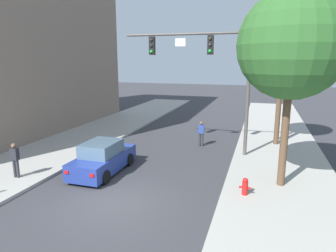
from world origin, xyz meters
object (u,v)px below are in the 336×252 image
object	(u,v)px
pedestrian_crossing_road	(201,132)
street_tree_nearest	(292,46)
fire_hydrant	(245,186)
car_lead_blue	(103,158)
street_tree_second	(283,46)
pedestrian_sidewalk_left_walker	(15,159)
traffic_signal_mast	(211,62)

from	to	relation	value
pedestrian_crossing_road	street_tree_nearest	distance (m)	8.85
fire_hydrant	street_tree_nearest	world-z (taller)	street_tree_nearest
car_lead_blue	fire_hydrant	distance (m)	7.00
car_lead_blue	pedestrian_crossing_road	xyz separation A→B (m)	(3.73, 6.12, 0.19)
fire_hydrant	street_tree_second	distance (m)	10.36
pedestrian_sidewalk_left_walker	fire_hydrant	bearing A→B (deg)	7.08
pedestrian_sidewalk_left_walker	pedestrian_crossing_road	xyz separation A→B (m)	(7.07, 8.27, -0.15)
pedestrian_crossing_road	fire_hydrant	bearing A→B (deg)	-65.36
fire_hydrant	street_tree_second	xyz separation A→B (m)	(1.46, 8.45, 5.81)
pedestrian_crossing_road	street_tree_second	distance (m)	7.29
pedestrian_sidewalk_left_walker	street_tree_second	distance (m)	16.13
street_tree_second	pedestrian_sidewalk_left_walker	bearing A→B (deg)	-140.34
fire_hydrant	pedestrian_crossing_road	bearing A→B (deg)	114.64
traffic_signal_mast	pedestrian_sidewalk_left_walker	distance (m)	11.20
street_tree_nearest	fire_hydrant	bearing A→B (deg)	-133.82
street_tree_second	traffic_signal_mast	bearing A→B (deg)	-142.49
pedestrian_crossing_road	fire_hydrant	xyz separation A→B (m)	(3.21, -6.99, -0.41)
traffic_signal_mast	pedestrian_crossing_road	distance (m)	4.78
traffic_signal_mast	street_tree_second	bearing A→B (deg)	37.51
traffic_signal_mast	fire_hydrant	xyz separation A→B (m)	(2.44, -5.46, -4.87)
traffic_signal_mast	car_lead_blue	world-z (taller)	traffic_signal_mast
pedestrian_sidewalk_left_walker	fire_hydrant	world-z (taller)	pedestrian_sidewalk_left_walker
fire_hydrant	street_tree_second	bearing A→B (deg)	80.17
car_lead_blue	pedestrian_sidewalk_left_walker	world-z (taller)	pedestrian_sidewalk_left_walker
pedestrian_crossing_road	street_tree_second	bearing A→B (deg)	17.35
fire_hydrant	car_lead_blue	bearing A→B (deg)	172.87
traffic_signal_mast	pedestrian_crossing_road	xyz separation A→B (m)	(-0.77, 1.53, -4.46)
car_lead_blue	fire_hydrant	world-z (taller)	car_lead_blue
pedestrian_sidewalk_left_walker	fire_hydrant	size ratio (longest dim) A/B	2.28
pedestrian_sidewalk_left_walker	street_tree_nearest	distance (m)	13.04
car_lead_blue	street_tree_nearest	distance (m)	9.96
car_lead_blue	fire_hydrant	size ratio (longest dim) A/B	5.89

